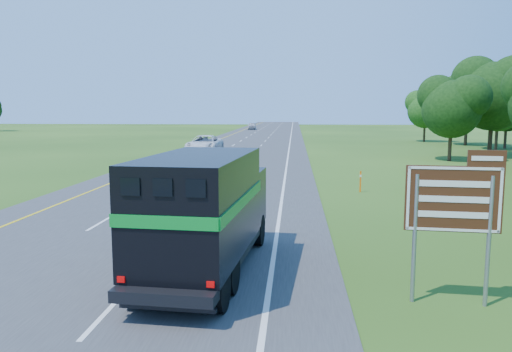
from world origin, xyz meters
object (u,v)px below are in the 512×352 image
object	(u,v)px
white_suv	(205,144)
far_car	(252,126)
horse_truck	(205,210)
exit_sign	(455,205)

from	to	relation	value
white_suv	far_car	bearing A→B (deg)	91.52
horse_truck	exit_sign	size ratio (longest dim) A/B	2.11
horse_truck	far_car	distance (m)	102.92
far_car	exit_sign	world-z (taller)	exit_sign
horse_truck	white_suv	xyz separation A→B (m)	(-7.06, 38.84, -0.89)
horse_truck	white_suv	distance (m)	39.49
horse_truck	white_suv	size ratio (longest dim) A/B	1.15
horse_truck	white_suv	world-z (taller)	horse_truck
white_suv	exit_sign	size ratio (longest dim) A/B	1.83
white_suv	far_car	xyz separation A→B (m)	(-0.37, 63.81, -0.14)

